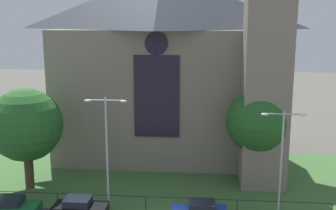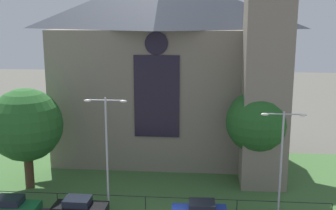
{
  "view_description": "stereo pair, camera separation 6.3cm",
  "coord_description": "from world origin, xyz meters",
  "px_view_note": "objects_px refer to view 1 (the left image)",
  "views": [
    {
      "loc": [
        2.28,
        -28.5,
        15.28
      ],
      "look_at": [
        -0.89,
        8.0,
        7.5
      ],
      "focal_mm": 44.68,
      "sensor_mm": 36.0,
      "label": 1
    },
    {
      "loc": [
        2.34,
        -28.49,
        15.28
      ],
      "look_at": [
        -0.89,
        8.0,
        7.5
      ],
      "focal_mm": 44.68,
      "sensor_mm": 36.0,
      "label": 2
    }
  ],
  "objects_px": {
    "church_building": "(169,64)",
    "streetlamp_near": "(107,141)",
    "parked_car_green": "(11,207)",
    "parked_car_black": "(80,207)",
    "streetlamp_far": "(282,151)",
    "tree_left_near": "(26,125)",
    "tree_right_near": "(258,122)"
  },
  "relations": [
    {
      "from": "church_building",
      "to": "streetlamp_near",
      "type": "distance_m",
      "value": 15.04
    },
    {
      "from": "church_building",
      "to": "parked_car_green",
      "type": "relative_size",
      "value": 6.1
    },
    {
      "from": "streetlamp_near",
      "to": "parked_car_green",
      "type": "distance_m",
      "value": 9.02
    },
    {
      "from": "streetlamp_near",
      "to": "church_building",
      "type": "bearing_deg",
      "value": 74.69
    },
    {
      "from": "parked_car_black",
      "to": "streetlamp_far",
      "type": "bearing_deg",
      "value": 6.19
    },
    {
      "from": "streetlamp_far",
      "to": "streetlamp_near",
      "type": "bearing_deg",
      "value": 180.0
    },
    {
      "from": "tree_left_near",
      "to": "parked_car_green",
      "type": "bearing_deg",
      "value": -81.12
    },
    {
      "from": "streetlamp_far",
      "to": "parked_car_green",
      "type": "height_order",
      "value": "streetlamp_far"
    },
    {
      "from": "streetlamp_far",
      "to": "parked_car_green",
      "type": "bearing_deg",
      "value": -174.87
    },
    {
      "from": "church_building",
      "to": "streetlamp_near",
      "type": "xyz_separation_m",
      "value": [
        -3.79,
        -13.83,
        -4.52
      ]
    },
    {
      "from": "tree_left_near",
      "to": "streetlamp_far",
      "type": "relative_size",
      "value": 1.09
    },
    {
      "from": "tree_left_near",
      "to": "church_building",
      "type": "bearing_deg",
      "value": 40.46
    },
    {
      "from": "church_building",
      "to": "tree_left_near",
      "type": "xyz_separation_m",
      "value": [
        -11.92,
        -10.16,
        -4.42
      ]
    },
    {
      "from": "church_building",
      "to": "parked_car_green",
      "type": "bearing_deg",
      "value": -125.16
    },
    {
      "from": "tree_right_near",
      "to": "streetlamp_far",
      "type": "distance_m",
      "value": 6.33
    },
    {
      "from": "parked_car_green",
      "to": "streetlamp_near",
      "type": "bearing_deg",
      "value": 12.45
    },
    {
      "from": "church_building",
      "to": "tree_left_near",
      "type": "distance_m",
      "value": 16.28
    },
    {
      "from": "church_building",
      "to": "tree_right_near",
      "type": "height_order",
      "value": "church_building"
    },
    {
      "from": "streetlamp_far",
      "to": "tree_right_near",
      "type": "bearing_deg",
      "value": 99.77
    },
    {
      "from": "parked_car_green",
      "to": "parked_car_black",
      "type": "xyz_separation_m",
      "value": [
        5.35,
        0.35,
        0.0
      ]
    },
    {
      "from": "tree_right_near",
      "to": "streetlamp_far",
      "type": "relative_size",
      "value": 1.06
    },
    {
      "from": "church_building",
      "to": "streetlamp_far",
      "type": "relative_size",
      "value": 3.11
    },
    {
      "from": "church_building",
      "to": "parked_car_black",
      "type": "bearing_deg",
      "value": -110.4
    },
    {
      "from": "tree_left_near",
      "to": "streetlamp_far",
      "type": "xyz_separation_m",
      "value": [
        21.65,
        -3.67,
        -0.54
      ]
    },
    {
      "from": "tree_left_near",
      "to": "streetlamp_near",
      "type": "xyz_separation_m",
      "value": [
        8.13,
        -3.67,
        -0.1
      ]
    },
    {
      "from": "tree_right_near",
      "to": "parked_car_black",
      "type": "bearing_deg",
      "value": -151.72
    },
    {
      "from": "tree_left_near",
      "to": "parked_car_black",
      "type": "bearing_deg",
      "value": -39.85
    },
    {
      "from": "streetlamp_near",
      "to": "parked_car_black",
      "type": "relative_size",
      "value": 2.17
    },
    {
      "from": "streetlamp_near",
      "to": "streetlamp_far",
      "type": "xyz_separation_m",
      "value": [
        13.51,
        0.0,
        -0.44
      ]
    },
    {
      "from": "tree_left_near",
      "to": "parked_car_black",
      "type": "distance_m",
      "value": 9.57
    },
    {
      "from": "streetlamp_far",
      "to": "parked_car_black",
      "type": "height_order",
      "value": "streetlamp_far"
    },
    {
      "from": "parked_car_black",
      "to": "church_building",
      "type": "bearing_deg",
      "value": 70.17
    }
  ]
}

